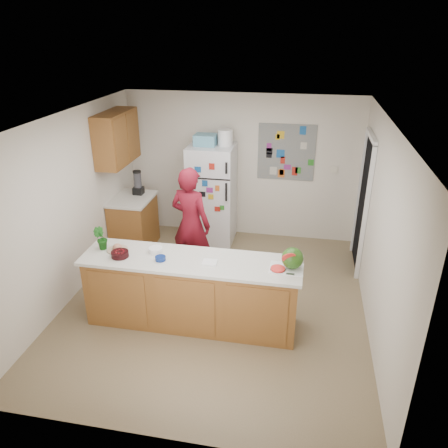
% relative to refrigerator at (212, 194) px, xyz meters
% --- Properties ---
extents(floor, '(4.00, 4.50, 0.02)m').
position_rel_refrigerator_xyz_m(floor, '(0.45, -1.88, -0.86)').
color(floor, brown).
rests_on(floor, ground).
extents(wall_back, '(4.00, 0.02, 2.50)m').
position_rel_refrigerator_xyz_m(wall_back, '(0.45, 0.38, 0.40)').
color(wall_back, beige).
rests_on(wall_back, ground).
extents(wall_left, '(0.02, 4.50, 2.50)m').
position_rel_refrigerator_xyz_m(wall_left, '(-1.56, -1.88, 0.40)').
color(wall_left, beige).
rests_on(wall_left, ground).
extents(wall_right, '(0.02, 4.50, 2.50)m').
position_rel_refrigerator_xyz_m(wall_right, '(2.46, -1.88, 0.40)').
color(wall_right, beige).
rests_on(wall_right, ground).
extents(ceiling, '(4.00, 4.50, 0.02)m').
position_rel_refrigerator_xyz_m(ceiling, '(0.45, -1.88, 1.66)').
color(ceiling, white).
rests_on(ceiling, wall_back).
extents(doorway, '(0.03, 0.85, 2.04)m').
position_rel_refrigerator_xyz_m(doorway, '(2.44, -0.43, 0.17)').
color(doorway, black).
rests_on(doorway, ground).
extents(peninsula_base, '(2.60, 0.62, 0.88)m').
position_rel_refrigerator_xyz_m(peninsula_base, '(0.25, -2.38, -0.41)').
color(peninsula_base, brown).
rests_on(peninsula_base, floor).
extents(peninsula_top, '(2.68, 0.70, 0.04)m').
position_rel_refrigerator_xyz_m(peninsula_top, '(0.25, -2.38, 0.05)').
color(peninsula_top, silver).
rests_on(peninsula_top, peninsula_base).
extents(side_counter_base, '(0.60, 0.80, 0.86)m').
position_rel_refrigerator_xyz_m(side_counter_base, '(-1.24, -0.53, -0.42)').
color(side_counter_base, brown).
rests_on(side_counter_base, floor).
extents(side_counter_top, '(0.64, 0.84, 0.04)m').
position_rel_refrigerator_xyz_m(side_counter_top, '(-1.24, -0.53, 0.03)').
color(side_counter_top, silver).
rests_on(side_counter_top, side_counter_base).
extents(upper_cabinets, '(0.35, 1.00, 0.80)m').
position_rel_refrigerator_xyz_m(upper_cabinets, '(-1.37, -0.58, 1.05)').
color(upper_cabinets, brown).
rests_on(upper_cabinets, wall_left).
extents(refrigerator, '(0.75, 0.70, 1.70)m').
position_rel_refrigerator_xyz_m(refrigerator, '(0.00, 0.00, 0.00)').
color(refrigerator, silver).
rests_on(refrigerator, floor).
extents(fridge_top_bin, '(0.35, 0.28, 0.18)m').
position_rel_refrigerator_xyz_m(fridge_top_bin, '(-0.10, 0.00, 0.94)').
color(fridge_top_bin, '#5999B2').
rests_on(fridge_top_bin, refrigerator).
extents(photo_collage, '(0.95, 0.01, 0.95)m').
position_rel_refrigerator_xyz_m(photo_collage, '(1.20, 0.36, 0.70)').
color(photo_collage, slate).
rests_on(photo_collage, wall_back).
extents(person, '(0.72, 0.58, 1.71)m').
position_rel_refrigerator_xyz_m(person, '(-0.05, -1.25, 0.01)').
color(person, maroon).
rests_on(person, floor).
extents(blender_appliance, '(0.13, 0.13, 0.38)m').
position_rel_refrigerator_xyz_m(blender_appliance, '(-1.19, -0.33, 0.24)').
color(blender_appliance, black).
rests_on(blender_appliance, side_counter_top).
extents(cutting_board, '(0.39, 0.30, 0.01)m').
position_rel_refrigerator_xyz_m(cutting_board, '(1.40, -2.39, 0.08)').
color(cutting_board, silver).
rests_on(cutting_board, peninsula_top).
extents(watermelon, '(0.25, 0.25, 0.25)m').
position_rel_refrigerator_xyz_m(watermelon, '(1.46, -2.37, 0.21)').
color(watermelon, '#1B550E').
rests_on(watermelon, cutting_board).
extents(watermelon_slice, '(0.17, 0.17, 0.02)m').
position_rel_refrigerator_xyz_m(watermelon_slice, '(1.30, -2.44, 0.09)').
color(watermelon_slice, '#E93A5D').
rests_on(watermelon_slice, cutting_board).
extents(cherry_bowl, '(0.24, 0.24, 0.07)m').
position_rel_refrigerator_xyz_m(cherry_bowl, '(-0.61, -2.48, 0.11)').
color(cherry_bowl, black).
rests_on(cherry_bowl, peninsula_top).
extents(white_bowl, '(0.18, 0.18, 0.06)m').
position_rel_refrigerator_xyz_m(white_bowl, '(-0.22, -2.28, 0.10)').
color(white_bowl, white).
rests_on(white_bowl, peninsula_top).
extents(cobalt_bowl, '(0.14, 0.14, 0.05)m').
position_rel_refrigerator_xyz_m(cobalt_bowl, '(-0.10, -2.47, 0.10)').
color(cobalt_bowl, navy).
rests_on(cobalt_bowl, peninsula_top).
extents(plate, '(0.34, 0.34, 0.02)m').
position_rel_refrigerator_xyz_m(plate, '(-0.71, -2.33, 0.08)').
color(plate, '#C4BB97').
rests_on(plate, peninsula_top).
extents(paper_towel, '(0.18, 0.16, 0.02)m').
position_rel_refrigerator_xyz_m(paper_towel, '(0.50, -2.43, 0.08)').
color(paper_towel, white).
rests_on(paper_towel, peninsula_top).
extents(keys, '(0.09, 0.04, 0.01)m').
position_rel_refrigerator_xyz_m(keys, '(1.45, -2.52, 0.08)').
color(keys, gray).
rests_on(keys, peninsula_top).
extents(potted_plant, '(0.18, 0.16, 0.29)m').
position_rel_refrigerator_xyz_m(potted_plant, '(-0.92, -2.33, 0.22)').
color(potted_plant, '#174614').
rests_on(potted_plant, peninsula_top).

